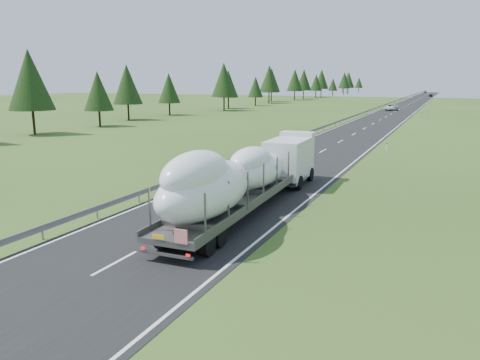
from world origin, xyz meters
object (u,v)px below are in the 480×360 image
at_px(boat_truck, 243,174).
at_px(distant_car_blue, 425,92).
at_px(highway_sign, 422,109).
at_px(distant_car_dark, 431,95).
at_px(distant_van, 391,107).

distance_m(boat_truck, distant_car_blue, 287.21).
distance_m(highway_sign, boat_truck, 79.67).
height_order(boat_truck, distant_car_dark, boat_truck).
distance_m(highway_sign, distant_van, 24.89).
relative_size(distant_car_dark, distant_car_blue, 1.06).
relative_size(boat_truck, distant_van, 3.44).
relative_size(distant_van, distant_car_dark, 1.45).
height_order(distant_van, distant_car_dark, distant_van).
bearing_deg(distant_car_dark, distant_van, -97.56).
bearing_deg(distant_car_blue, distant_van, -88.52).
xyz_separation_m(distant_car_dark, distant_car_blue, (-6.24, 72.79, -0.06)).
bearing_deg(boat_truck, distant_car_dark, 89.65).
distance_m(highway_sign, distant_car_blue, 207.93).
height_order(boat_truck, distant_van, boat_truck).
height_order(highway_sign, boat_truck, boat_truck).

